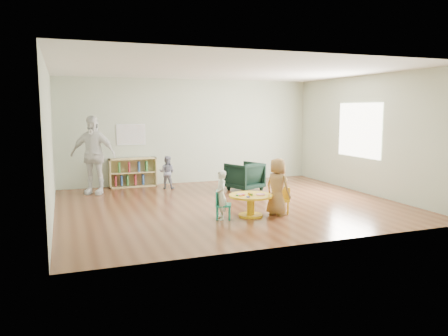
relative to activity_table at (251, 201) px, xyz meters
name	(u,v)px	position (x,y,z in m)	size (l,w,h in m)	color
room	(230,115)	(0.02, 1.14, 1.61)	(7.10, 7.00, 2.80)	#5A311C
activity_table	(251,201)	(0.00, 0.00, 0.00)	(0.82, 0.82, 0.46)	gold
kid_chair_left	(221,204)	(-0.59, 0.00, -0.01)	(0.37, 0.37, 0.52)	#198C71
kid_chair_right	(282,199)	(0.65, -0.01, -0.01)	(0.29, 0.29, 0.52)	gold
bookshelf	(132,173)	(-1.60, 4.00, 0.08)	(1.20, 0.30, 0.75)	tan
alphabet_poster	(131,135)	(-1.59, 4.12, 1.06)	(0.74, 0.01, 0.54)	white
armchair	(245,176)	(0.94, 2.51, 0.06)	(0.74, 0.77, 0.70)	black
child_left	(221,195)	(-0.61, -0.04, 0.17)	(0.33, 0.22, 0.90)	white
child_right	(277,187)	(0.51, -0.09, 0.26)	(0.53, 0.35, 1.09)	#F1A41A
toddler	(167,172)	(-0.82, 3.39, 0.13)	(0.41, 0.32, 0.84)	#1B2045
adult_caretaker	(93,155)	(-2.61, 3.33, 0.64)	(1.09, 0.45, 1.86)	white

